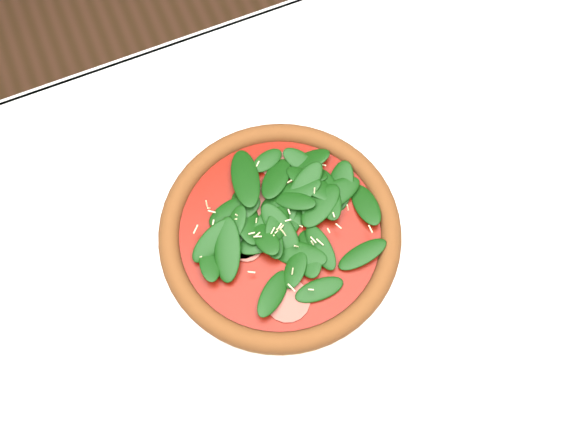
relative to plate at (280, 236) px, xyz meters
name	(u,v)px	position (x,y,z in m)	size (l,w,h in m)	color
ground	(289,380)	(-0.02, -0.08, -0.76)	(6.00, 6.00, 0.00)	brown
dining_table	(289,320)	(-0.02, -0.08, -0.11)	(1.21, 0.81, 0.75)	silver
plate	(280,236)	(0.00, 0.00, 0.00)	(0.34, 0.34, 0.01)	white
pizza	(280,231)	(0.00, 0.00, 0.02)	(0.33, 0.33, 0.04)	#A26F27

